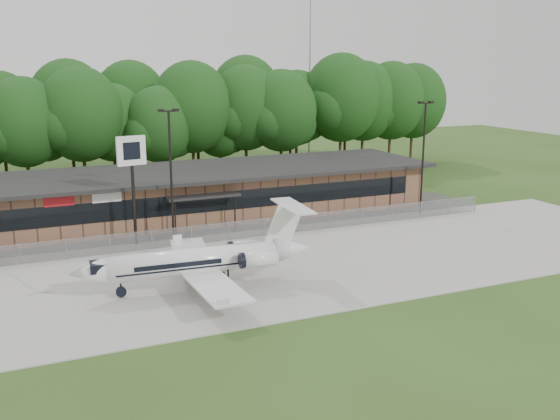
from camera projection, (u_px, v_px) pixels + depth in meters
name	position (u px, v px, depth m)	size (l,w,h in m)	color
ground	(331.00, 307.00, 35.51)	(160.00, 160.00, 0.00)	#2D4619
apron	(276.00, 265.00, 42.64)	(64.00, 18.00, 0.08)	#9E9B93
parking_lot	(223.00, 226.00, 52.91)	(50.00, 9.00, 0.06)	#383835
terminal	(207.00, 191.00, 56.37)	(41.00, 11.65, 4.30)	brown
fence	(241.00, 230.00, 48.72)	(46.00, 0.04, 1.52)	gray
treeline	(160.00, 116.00, 71.26)	(72.00, 12.00, 15.00)	#143C13
radio_mast	(310.00, 70.00, 83.96)	(0.20, 0.20, 25.00)	gray
light_pole_mid	(171.00, 166.00, 46.92)	(1.55, 0.30, 10.23)	black
light_pole_right	(423.00, 149.00, 55.81)	(1.55, 0.30, 10.23)	black
business_jet	(202.00, 261.00, 37.87)	(14.76, 13.15, 4.97)	silver
pole_sign	(132.00, 162.00, 46.00)	(2.19, 0.59, 8.31)	black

